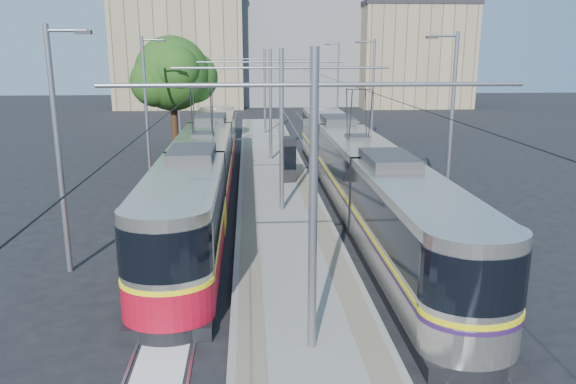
{
  "coord_description": "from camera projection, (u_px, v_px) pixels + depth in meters",
  "views": [
    {
      "loc": [
        -1.42,
        -16.12,
        7.22
      ],
      "look_at": [
        0.14,
        6.0,
        1.6
      ],
      "focal_mm": 35.0,
      "sensor_mm": 36.0,
      "label": 1
    }
  ],
  "objects": [
    {
      "name": "rails",
      "position": [
        273.0,
        173.0,
        33.9
      ],
      "size": [
        8.71,
        70.0,
        0.03
      ],
      "color": "gray",
      "rests_on": "ground"
    },
    {
      "name": "ground",
      "position": [
        297.0,
        289.0,
        17.46
      ],
      "size": [
        160.0,
        160.0,
        0.0
      ],
      "primitive_type": "plane",
      "color": "black",
      "rests_on": "ground"
    },
    {
      "name": "tram_left",
      "position": [
        204.0,
        167.0,
        27.14
      ],
      "size": [
        2.43,
        28.06,
        5.5
      ],
      "color": "black",
      "rests_on": "ground"
    },
    {
      "name": "street_lamps",
      "position": [
        270.0,
        98.0,
        36.74
      ],
      "size": [
        15.18,
        38.22,
        8.0
      ],
      "color": "gray",
      "rests_on": "ground"
    },
    {
      "name": "tactile_strip_left",
      "position": [
        249.0,
        169.0,
        33.73
      ],
      "size": [
        0.7,
        50.0,
        0.01
      ],
      "primitive_type": "cube",
      "color": "gray",
      "rests_on": "platform"
    },
    {
      "name": "tactile_strip_right",
      "position": [
        297.0,
        168.0,
        33.92
      ],
      "size": [
        0.7,
        50.0,
        0.01
      ],
      "primitive_type": "cube",
      "color": "gray",
      "rests_on": "platform"
    },
    {
      "name": "tram_right",
      "position": [
        357.0,
        168.0,
        26.25
      ],
      "size": [
        2.43,
        29.72,
        5.5
      ],
      "color": "black",
      "rests_on": "ground"
    },
    {
      "name": "building_right",
      "position": [
        411.0,
        55.0,
        73.3
      ],
      "size": [
        14.28,
        10.2,
        13.11
      ],
      "color": "#988967",
      "rests_on": "ground"
    },
    {
      "name": "track_arrow",
      "position": [
        167.0,
        341.0,
        14.31
      ],
      "size": [
        1.2,
        5.0,
        0.01
      ],
      "primitive_type": "cube",
      "color": "silver",
      "rests_on": "ground"
    },
    {
      "name": "shelter",
      "position": [
        288.0,
        158.0,
        30.3
      ],
      "size": [
        0.84,
        1.18,
        2.39
      ],
      "rotation": [
        0.0,
        0.0,
        0.17
      ],
      "color": "black",
      "rests_on": "platform"
    },
    {
      "name": "building_left",
      "position": [
        181.0,
        48.0,
        72.97
      ],
      "size": [
        16.32,
        12.24,
        14.87
      ],
      "color": "#988967",
      "rests_on": "ground"
    },
    {
      "name": "tree",
      "position": [
        177.0,
        75.0,
        38.99
      ],
      "size": [
        5.65,
        5.23,
        8.22
      ],
      "color": "#382314",
      "rests_on": "ground"
    },
    {
      "name": "platform",
      "position": [
        273.0,
        171.0,
        33.86
      ],
      "size": [
        4.0,
        50.0,
        0.3
      ],
      "primitive_type": "cube",
      "color": "gray",
      "rests_on": "ground"
    },
    {
      "name": "catenary",
      "position": [
        275.0,
        102.0,
        30.04
      ],
      "size": [
        9.2,
        70.0,
        7.0
      ],
      "color": "gray",
      "rests_on": "platform"
    },
    {
      "name": "building_centre",
      "position": [
        301.0,
        42.0,
        77.72
      ],
      "size": [
        18.36,
        14.28,
        16.56
      ],
      "color": "slate",
      "rests_on": "ground"
    }
  ]
}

